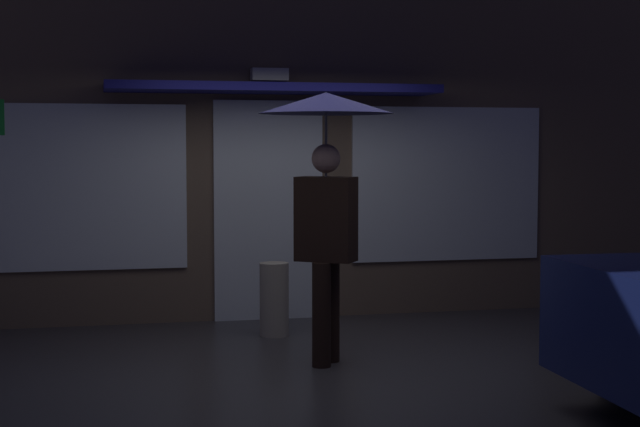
% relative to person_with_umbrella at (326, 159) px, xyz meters
% --- Properties ---
extents(ground_plane, '(18.00, 18.00, 0.00)m').
position_rel_person_with_umbrella_xyz_m(ground_plane, '(-0.10, -0.09, -1.65)').
color(ground_plane, '#38353A').
extents(building_facade, '(9.98, 1.00, 4.54)m').
position_rel_person_with_umbrella_xyz_m(building_facade, '(-0.10, 2.25, 0.60)').
color(building_facade, brown).
rests_on(building_facade, ground).
extents(person_with_umbrella, '(1.07, 1.07, 2.17)m').
position_rel_person_with_umbrella_xyz_m(person_with_umbrella, '(0.00, 0.00, 0.00)').
color(person_with_umbrella, black).
rests_on(person_with_umbrella, ground).
extents(sidewalk_bollard, '(0.27, 0.27, 0.68)m').
position_rel_person_with_umbrella_xyz_m(sidewalk_bollard, '(-0.20, 1.24, -1.31)').
color(sidewalk_bollard, '#B2A899').
rests_on(sidewalk_bollard, ground).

